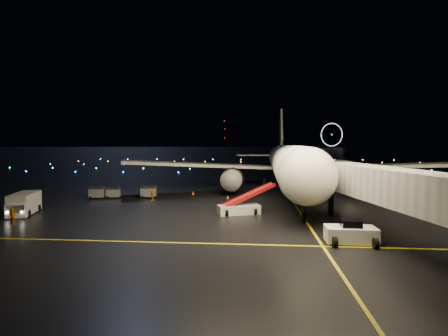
% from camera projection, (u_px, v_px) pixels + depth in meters
% --- Properties ---
extents(ground, '(2000.00, 2000.00, 0.00)m').
position_uv_depth(ground, '(248.00, 153.00, 338.28)').
color(ground, black).
rests_on(ground, ground).
extents(lane_centre, '(0.25, 80.00, 0.02)m').
position_uv_depth(lane_centre, '(291.00, 199.00, 53.98)').
color(lane_centre, yellow).
rests_on(lane_centre, ground).
extents(lane_cross, '(60.00, 0.25, 0.02)m').
position_uv_depth(lane_cross, '(125.00, 241.00, 30.60)').
color(lane_cross, yellow).
rests_on(lane_cross, ground).
extents(airliner, '(62.24, 59.28, 17.23)m').
position_uv_depth(airliner, '(288.00, 144.00, 63.79)').
color(airliner, white).
rests_on(airliner, ground).
extents(pushback_tug, '(4.30, 2.32, 2.02)m').
position_uv_depth(pushback_tug, '(351.00, 231.00, 30.09)').
color(pushback_tug, silver).
rests_on(pushback_tug, ground).
extents(belt_loader, '(7.62, 4.25, 3.57)m').
position_uv_depth(belt_loader, '(239.00, 200.00, 42.46)').
color(belt_loader, silver).
rests_on(belt_loader, ground).
extents(service_truck, '(4.19, 7.48, 2.63)m').
position_uv_depth(service_truck, '(25.00, 203.00, 42.58)').
color(service_truck, silver).
rests_on(service_truck, ground).
extents(crew_a, '(0.72, 0.71, 1.68)m').
position_uv_depth(crew_a, '(22.00, 211.00, 40.37)').
color(crew_a, orange).
rests_on(crew_a, ground).
extents(crew_b, '(0.98, 0.81, 1.84)m').
position_uv_depth(crew_b, '(12.00, 217.00, 36.73)').
color(crew_b, orange).
rests_on(crew_b, ground).
extents(crew_c, '(0.66, 1.16, 1.87)m').
position_uv_depth(crew_c, '(152.00, 195.00, 52.35)').
color(crew_c, orange).
rests_on(crew_c, ground).
extents(safety_cone_0, '(0.47, 0.47, 0.48)m').
position_uv_depth(safety_cone_0, '(228.00, 197.00, 54.75)').
color(safety_cone_0, '#E54F10').
rests_on(safety_cone_0, ground).
extents(safety_cone_1, '(0.51, 0.51, 0.45)m').
position_uv_depth(safety_cone_1, '(235.00, 191.00, 62.24)').
color(safety_cone_1, '#E54F10').
rests_on(safety_cone_1, ground).
extents(safety_cone_2, '(0.50, 0.50, 0.51)m').
position_uv_depth(safety_cone_2, '(193.00, 193.00, 59.11)').
color(safety_cone_2, '#E54F10').
rests_on(safety_cone_2, ground).
extents(safety_cone_3, '(0.46, 0.46, 0.49)m').
position_uv_depth(safety_cone_3, '(132.00, 183.00, 73.52)').
color(safety_cone_3, '#E54F10').
rests_on(safety_cone_3, ground).
extents(ferris_wheel, '(49.33, 16.80, 52.00)m').
position_uv_depth(ferris_wheel, '(332.00, 136.00, 739.31)').
color(ferris_wheel, black).
rests_on(ferris_wheel, ground).
extents(radio_mast, '(1.80, 1.80, 64.00)m').
position_uv_depth(radio_mast, '(225.00, 133.00, 778.55)').
color(radio_mast, black).
rests_on(radio_mast, ground).
extents(taxiway_lights, '(164.00, 92.00, 0.36)m').
position_uv_depth(taxiway_lights, '(239.00, 164.00, 145.45)').
color(taxiway_lights, black).
rests_on(taxiway_lights, ground).
extents(baggage_cart_0, '(2.22, 1.59, 1.85)m').
position_uv_depth(baggage_cart_0, '(148.00, 192.00, 55.51)').
color(baggage_cart_0, slate).
rests_on(baggage_cart_0, ground).
extents(baggage_cart_1, '(2.10, 1.59, 1.67)m').
position_uv_depth(baggage_cart_1, '(113.00, 193.00, 55.32)').
color(baggage_cart_1, slate).
rests_on(baggage_cart_1, ground).
extents(baggage_cart_2, '(2.33, 1.75, 1.86)m').
position_uv_depth(baggage_cart_2, '(97.00, 193.00, 54.76)').
color(baggage_cart_2, slate).
rests_on(baggage_cart_2, ground).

